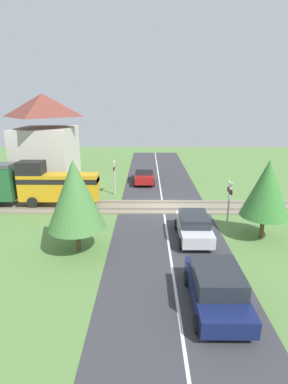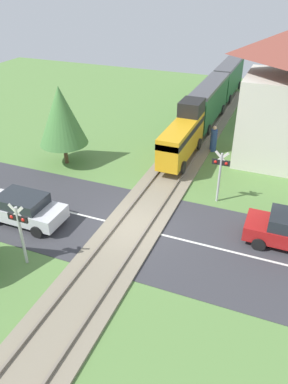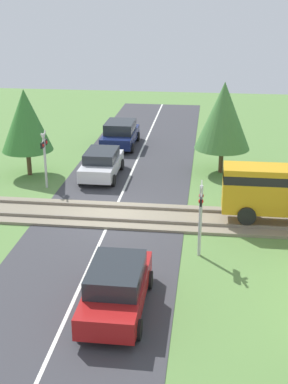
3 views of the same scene
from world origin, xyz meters
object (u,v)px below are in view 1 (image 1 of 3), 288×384
(station_building, at_px, (46,143))
(car_far_side, at_px, (144,174))
(car_behind_queue, at_px, (217,287))
(crossing_signal_east_approach, at_px, (114,173))
(crossing_signal_west_approach, at_px, (229,197))
(pedestrian_by_station, at_px, (34,191))
(car_near_crossing, at_px, (194,226))

(station_building, bearing_deg, car_far_side, -82.11)
(car_behind_queue, height_order, crossing_signal_east_approach, crossing_signal_east_approach)
(car_behind_queue, height_order, crossing_signal_west_approach, crossing_signal_west_approach)
(crossing_signal_east_approach, height_order, pedestrian_by_station, crossing_signal_east_approach)
(crossing_signal_east_approach, xyz_separation_m, pedestrian_by_station, (-1.64, 6.11, -1.05))
(car_behind_queue, bearing_deg, pedestrian_by_station, 42.60)
(pedestrian_by_station, bearing_deg, car_near_crossing, -119.86)
(car_behind_queue, xyz_separation_m, station_building, (16.76, 11.58, 3.15))
(crossing_signal_west_approach, distance_m, station_building, 16.78)
(car_far_side, distance_m, crossing_signal_east_approach, 4.73)
(car_near_crossing, distance_m, crossing_signal_east_approach, 9.81)
(station_building, height_order, pedestrian_by_station, station_building)
(car_near_crossing, xyz_separation_m, pedestrian_by_station, (6.55, 11.41, 0.04))
(crossing_signal_east_approach, height_order, station_building, station_building)
(car_behind_queue, xyz_separation_m, crossing_signal_west_approach, (7.76, -2.42, 1.04))
(car_behind_queue, bearing_deg, car_near_crossing, 0.00)
(car_far_side, xyz_separation_m, crossing_signal_east_approach, (-3.93, 2.42, 1.05))
(car_behind_queue, distance_m, pedestrian_by_station, 16.85)
(crossing_signal_west_approach, height_order, pedestrian_by_station, crossing_signal_west_approach)
(car_near_crossing, distance_m, crossing_signal_west_approach, 3.26)
(crossing_signal_west_approach, bearing_deg, car_far_side, 27.42)
(car_far_side, relative_size, station_building, 0.53)
(car_behind_queue, bearing_deg, crossing_signal_west_approach, -17.29)
(crossing_signal_west_approach, distance_m, pedestrian_by_station, 14.62)
(car_near_crossing, bearing_deg, station_building, 46.73)
(crossing_signal_west_approach, bearing_deg, pedestrian_by_station, 71.42)
(station_building, bearing_deg, car_behind_queue, -145.35)
(crossing_signal_east_approach, distance_m, station_building, 7.17)
(car_far_side, bearing_deg, crossing_signal_east_approach, 148.39)
(car_near_crossing, bearing_deg, car_behind_queue, -180.00)
(car_behind_queue, height_order, station_building, station_building)
(pedestrian_by_station, bearing_deg, crossing_signal_west_approach, -108.58)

